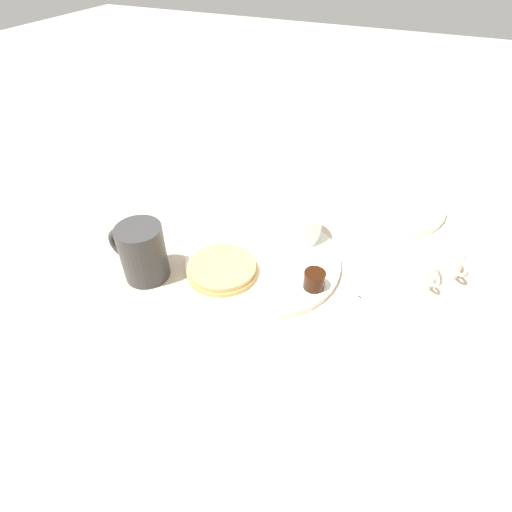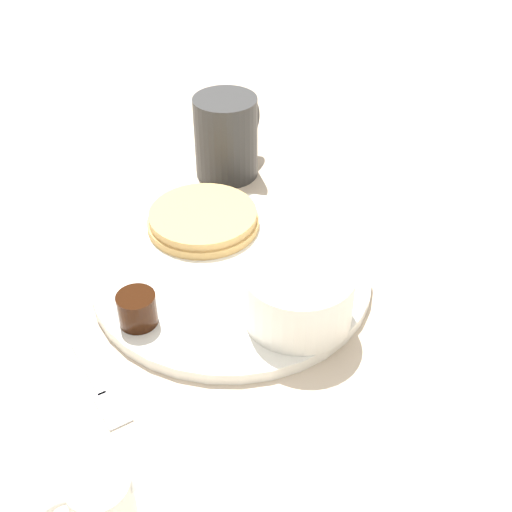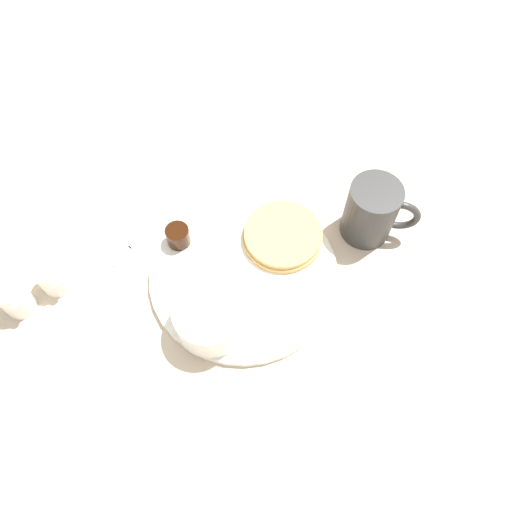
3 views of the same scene
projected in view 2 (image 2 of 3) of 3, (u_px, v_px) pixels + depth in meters
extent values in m
plane|color=#C6B299|center=(232.00, 278.00, 0.64)|extent=(4.00, 4.00, 0.00)
cylinder|color=white|center=(232.00, 274.00, 0.64)|extent=(0.28, 0.28, 0.01)
cylinder|color=tan|center=(203.00, 222.00, 0.69)|extent=(0.12, 0.12, 0.01)
cylinder|color=tan|center=(203.00, 215.00, 0.69)|extent=(0.12, 0.12, 0.01)
cylinder|color=white|center=(298.00, 295.00, 0.57)|extent=(0.10, 0.10, 0.05)
cylinder|color=white|center=(300.00, 276.00, 0.55)|extent=(0.08, 0.08, 0.01)
cylinder|color=black|center=(137.00, 309.00, 0.57)|extent=(0.04, 0.04, 0.03)
cylinder|color=white|center=(295.00, 324.00, 0.56)|extent=(0.04, 0.04, 0.02)
sphere|color=white|center=(296.00, 310.00, 0.55)|extent=(0.02, 0.02, 0.02)
cylinder|color=#333333|center=(226.00, 137.00, 0.77)|extent=(0.08, 0.08, 0.10)
torus|color=#333333|center=(244.00, 123.00, 0.80)|extent=(0.06, 0.01, 0.06)
cylinder|color=white|center=(103.00, 504.00, 0.43)|extent=(0.04, 0.04, 0.05)
torus|color=white|center=(67.00, 510.00, 0.42)|extent=(0.02, 0.02, 0.03)
cone|color=white|center=(128.00, 479.00, 0.42)|extent=(0.01, 0.01, 0.01)
cube|color=silver|center=(79.00, 352.00, 0.56)|extent=(0.06, 0.10, 0.00)
cube|color=silver|center=(109.00, 406.00, 0.52)|extent=(0.04, 0.04, 0.00)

